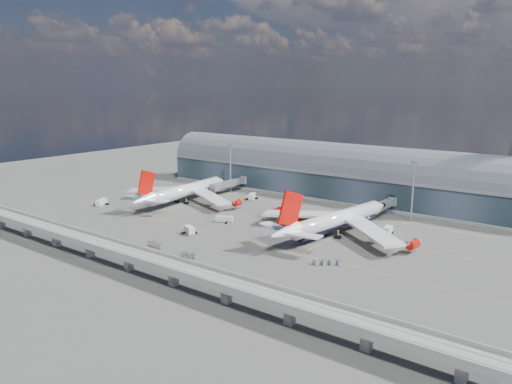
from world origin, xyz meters
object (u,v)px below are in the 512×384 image
Objects in this scene: airliner_left at (183,191)px; cargo_train_1 at (156,245)px; floodlight_mast_left at (230,167)px; service_truck_5 at (252,197)px; airliner_right at (335,221)px; service_truck_2 at (224,219)px; service_truck_4 at (388,230)px; cargo_train_0 at (189,255)px; service_truck_0 at (101,202)px; cargo_train_2 at (328,262)px; service_truck_1 at (189,230)px; floodlight_mast_right at (413,190)px; service_truck_3 at (310,224)px.

cargo_train_1 is at bearing -58.46° from airliner_left.
floodlight_mast_left is 35.53m from airliner_left.
airliner_right is at bearing -50.89° from service_truck_5.
service_truck_2 is 66.85m from service_truck_4.
airliner_right reaches higher than cargo_train_0.
service_truck_5 is at bearing 22.01° from service_truck_0.
service_truck_2 is at bearing 106.23° from cargo_train_2.
floodlight_mast_left is 63.51m from service_truck_2.
service_truck_4 is (61.72, 46.04, 0.01)m from service_truck_1.
service_truck_4 is at bearing -13.94° from floodlight_mast_left.
cargo_train_1 is (-60.48, -89.48, -12.78)m from floodlight_mast_right.
airliner_right is at bearing -7.61° from airliner_left.
floodlight_mast_right is 47.36m from service_truck_3.
cargo_train_0 is at bearing -96.54° from service_truck_3.
airliner_right is (83.93, -38.28, -7.86)m from floodlight_mast_left.
airliner_right is 7.97× the size of cargo_train_2.
service_truck_5 is 96.43m from cargo_train_2.
cargo_train_1 is at bearing -151.47° from service_truck_1.
service_truck_4 is at bearing -22.29° from cargo_train_0.
service_truck_0 is at bearing 72.94° from service_truck_2.
airliner_left is 11.93× the size of service_truck_4.
cargo_train_1 is at bearing 143.69° from cargo_train_2.
airliner_right is at bearing -45.93° from cargo_train_1.
service_truck_1 is 59.45m from cargo_train_2.
cargo_train_0 is (-14.25, -54.56, -0.85)m from service_truck_3.
service_truck_0 is 1.28× the size of service_truck_1.
service_truck_4 is 0.77× the size of cargo_train_1.
service_truck_4 reaches higher than service_truck_1.
airliner_right is at bearing -12.54° from service_truck_0.
service_truck_2 is (-62.26, -49.60, -12.25)m from floodlight_mast_right.
service_truck_1 is (67.04, -8.48, 0.02)m from service_truck_0.
service_truck_0 is 1.02× the size of service_truck_2.
service_truck_1 is 21.22m from service_truck_2.
service_truck_3 reaches higher than service_truck_5.
airliner_left is 9.87× the size of service_truck_3.
floodlight_mast_right reaches higher than service_truck_3.
floodlight_mast_right reaches higher than airliner_left.
floodlight_mast_left reaches higher than cargo_train_1.
cargo_train_2 is at bearing -43.14° from service_truck_3.
floodlight_mast_left reaches higher than service_truck_3.
cargo_train_1 is at bearing -46.20° from service_truck_0.
floodlight_mast_left is at bearing 52.40° from service_truck_1.
service_truck_2 reaches higher than cargo_train_2.
airliner_left is (-1.38, -34.64, -7.77)m from floodlight_mast_left.
cargo_train_2 is (-2.33, -43.61, -0.76)m from service_truck_4.
service_truck_5 reaches higher than service_truck_2.
airliner_right is at bearing -112.77° from floodlight_mast_right.
service_truck_2 is (39.11, -14.96, -4.48)m from airliner_left.
service_truck_5 is (22.86, 25.61, -4.27)m from airliner_left.
airliner_left is (-101.38, -34.64, -7.77)m from floodlight_mast_right.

